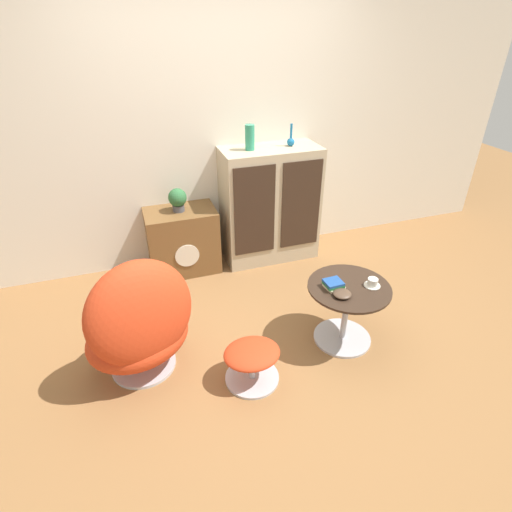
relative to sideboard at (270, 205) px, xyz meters
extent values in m
plane|color=olive|center=(-0.44, -1.27, -0.57)|extent=(12.00, 12.00, 0.00)
cube|color=silver|center=(-0.44, 0.25, 0.73)|extent=(6.40, 0.06, 2.60)
cube|color=tan|center=(0.00, 0.00, 0.00)|extent=(0.93, 0.44, 1.13)
cube|color=#332319|center=(-0.23, -0.22, 0.06)|extent=(0.39, 0.01, 0.86)
cube|color=#332319|center=(0.23, -0.22, 0.06)|extent=(0.39, 0.01, 0.86)
cube|color=brown|center=(-0.89, 0.01, -0.25)|extent=(0.65, 0.42, 0.63)
cylinder|color=beige|center=(-0.89, -0.20, -0.30)|extent=(0.22, 0.01, 0.22)
cylinder|color=#B7B7BC|center=(-1.40, -1.18, -0.56)|extent=(0.45, 0.45, 0.02)
cylinder|color=#B7B7BC|center=(-1.40, -1.18, -0.50)|extent=(0.06, 0.06, 0.09)
ellipsoid|color=red|center=(-1.40, -1.18, -0.29)|extent=(0.87, 0.80, 0.33)
ellipsoid|color=red|center=(-1.36, -1.31, -0.01)|extent=(0.81, 0.65, 0.75)
cylinder|color=#B7B7BC|center=(-0.70, -1.55, -0.56)|extent=(0.37, 0.37, 0.02)
cylinder|color=#B7B7BC|center=(-0.70, -1.55, -0.46)|extent=(0.04, 0.04, 0.17)
ellipsoid|color=red|center=(-0.70, -1.55, -0.33)|extent=(0.38, 0.33, 0.09)
cylinder|color=#B7B7BC|center=(0.09, -1.40, -0.56)|extent=(0.44, 0.44, 0.02)
cylinder|color=#B7B7BC|center=(0.09, -1.40, -0.32)|extent=(0.04, 0.04, 0.46)
cylinder|color=#332319|center=(0.09, -1.40, -0.08)|extent=(0.60, 0.60, 0.02)
cylinder|color=#2D8E6B|center=(-0.20, 0.00, 0.68)|extent=(0.09, 0.09, 0.22)
ellipsoid|color=#196699|center=(0.20, 0.00, 0.60)|extent=(0.07, 0.07, 0.07)
cylinder|color=#196699|center=(0.20, 0.00, 0.70)|extent=(0.02, 0.02, 0.14)
cylinder|color=#4C4C51|center=(-0.89, 0.01, 0.09)|extent=(0.11, 0.11, 0.06)
sphere|color=#2D6638|center=(-0.89, 0.01, 0.19)|extent=(0.17, 0.17, 0.17)
cylinder|color=silver|center=(0.25, -1.44, -0.07)|extent=(0.12, 0.12, 0.01)
cylinder|color=silver|center=(0.25, -1.44, -0.04)|extent=(0.07, 0.07, 0.06)
cube|color=beige|center=(-0.03, -1.37, -0.06)|extent=(0.14, 0.13, 0.02)
cube|color=#237038|center=(-0.03, -1.37, -0.04)|extent=(0.13, 0.12, 0.02)
cube|color=#1E478C|center=(-0.03, -1.37, -0.02)|extent=(0.13, 0.12, 0.02)
ellipsoid|color=#4C3828|center=(-0.02, -1.48, -0.05)|extent=(0.13, 0.13, 0.04)
camera|label=1|loc=(-1.31, -3.40, 1.59)|focal=28.00mm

